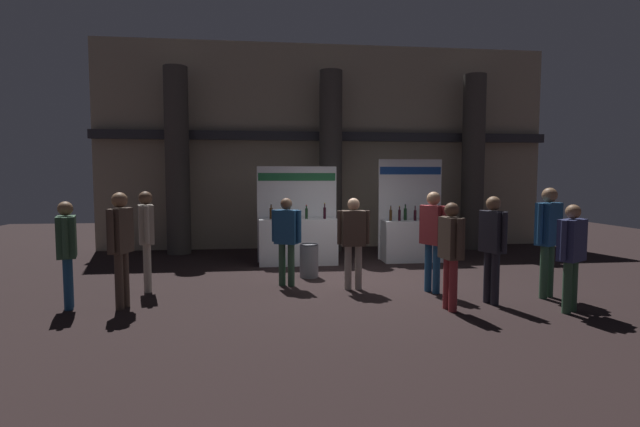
{
  "coord_description": "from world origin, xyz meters",
  "views": [
    {
      "loc": [
        -1.74,
        -8.61,
        1.97
      ],
      "look_at": [
        -0.65,
        0.68,
        1.25
      ],
      "focal_mm": 26.23,
      "sensor_mm": 36.0,
      "label": 1
    }
  ],
  "objects": [
    {
      "name": "visitor_8",
      "position": [
        0.97,
        -2.06,
        0.95
      ],
      "size": [
        0.28,
        0.54,
        1.61
      ],
      "rotation": [
        0.0,
        0.0,
        1.7
      ],
      "color": "maroon",
      "rests_on": "ground_plane"
    },
    {
      "name": "ground_plane",
      "position": [
        0.0,
        0.0,
        0.0
      ],
      "size": [
        25.1,
        25.1,
        0.0
      ],
      "primitive_type": "plane",
      "color": "black"
    },
    {
      "name": "hall_colonnade",
      "position": [
        0.0,
        4.36,
        2.73
      ],
      "size": [
        12.55,
        1.2,
        5.64
      ],
      "color": "tan",
      "rests_on": "ground_plane"
    },
    {
      "name": "visitor_2",
      "position": [
        -1.37,
        -0.2,
        0.96
      ],
      "size": [
        0.53,
        0.39,
        1.6
      ],
      "rotation": [
        0.0,
        0.0,
        5.85
      ],
      "color": "#33563D",
      "rests_on": "ground_plane"
    },
    {
      "name": "exhibitor_booth_1",
      "position": [
        1.73,
        2.04,
        0.6
      ],
      "size": [
        1.55,
        0.66,
        2.41
      ],
      "color": "white",
      "rests_on": "ground_plane"
    },
    {
      "name": "visitor_9",
      "position": [
        -0.21,
        -0.62,
        0.97
      ],
      "size": [
        0.57,
        0.26,
        1.61
      ],
      "rotation": [
        0.0,
        0.0,
        3.12
      ],
      "color": "#ADA393",
      "rests_on": "ground_plane"
    },
    {
      "name": "visitor_7",
      "position": [
        1.09,
        -0.98,
        1.04
      ],
      "size": [
        0.4,
        0.51,
        1.73
      ],
      "rotation": [
        0.0,
        0.0,
        2.07
      ],
      "color": "navy",
      "rests_on": "ground_plane"
    },
    {
      "name": "visitor_0",
      "position": [
        1.75,
        -1.79,
        1.0
      ],
      "size": [
        0.32,
        0.53,
        1.68
      ],
      "rotation": [
        0.0,
        0.0,
        1.88
      ],
      "color": "#23232D",
      "rests_on": "ground_plane"
    },
    {
      "name": "visitor_4",
      "position": [
        -3.78,
        -0.34,
        1.05
      ],
      "size": [
        0.34,
        0.57,
        1.74
      ],
      "rotation": [
        0.0,
        0.0,
        5.0
      ],
      "color": "#ADA393",
      "rests_on": "ground_plane"
    },
    {
      "name": "exhibitor_booth_0",
      "position": [
        -1.0,
        1.96,
        0.6
      ],
      "size": [
        1.85,
        0.66,
        2.23
      ],
      "color": "white",
      "rests_on": "ground_plane"
    },
    {
      "name": "visitor_1",
      "position": [
        2.83,
        -1.55,
        1.1
      ],
      "size": [
        0.52,
        0.41,
        1.81
      ],
      "rotation": [
        0.0,
        0.0,
        0.49
      ],
      "color": "#33563D",
      "rests_on": "ground_plane"
    },
    {
      "name": "trash_bin",
      "position": [
        -0.89,
        0.49,
        0.33
      ],
      "size": [
        0.37,
        0.37,
        0.66
      ],
      "color": "slate",
      "rests_on": "ground_plane"
    },
    {
      "name": "visitor_3",
      "position": [
        2.67,
        -2.37,
        0.95
      ],
      "size": [
        0.54,
        0.44,
        1.58
      ],
      "rotation": [
        0.0,
        0.0,
        3.69
      ],
      "color": "#33563D",
      "rests_on": "ground_plane"
    },
    {
      "name": "visitor_6",
      "position": [
        -4.69,
        -1.31,
        0.98
      ],
      "size": [
        0.38,
        0.59,
        1.62
      ],
      "rotation": [
        0.0,
        0.0,
        5.03
      ],
      "color": "navy",
      "rests_on": "ground_plane"
    },
    {
      "name": "visitor_5",
      "position": [
        -3.89,
        -1.38,
        1.04
      ],
      "size": [
        0.29,
        0.56,
        1.75
      ],
      "rotation": [
        0.0,
        0.0,
        1.33
      ],
      "color": "#47382D",
      "rests_on": "ground_plane"
    }
  ]
}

